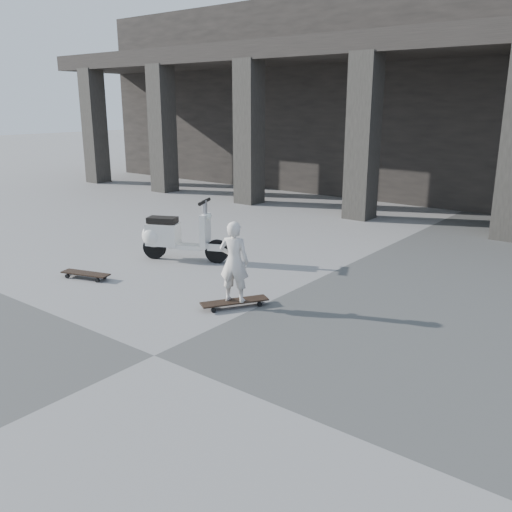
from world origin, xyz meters
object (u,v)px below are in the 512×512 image
Objects in this scene: longboard at (235,302)px; child at (234,262)px; skateboard_spare at (86,274)px; scooter at (170,236)px.

longboard is 0.60m from child.
longboard is at bearing -6.36° from skateboard_spare.
scooter is (-2.52, 1.15, -0.22)m from child.
skateboard_spare is at bearing -124.33° from scooter.
longboard is 1.07× the size of skateboard_spare.
child reaches higher than longboard.
skateboard_spare is (-2.80, -0.52, 0.00)m from longboard.
skateboard_spare is at bearing -11.16° from child.
child reaches higher than skateboard_spare.
scooter is (0.29, 1.67, 0.38)m from skateboard_spare.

